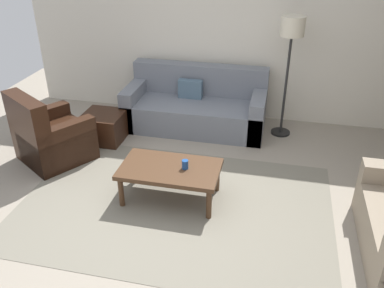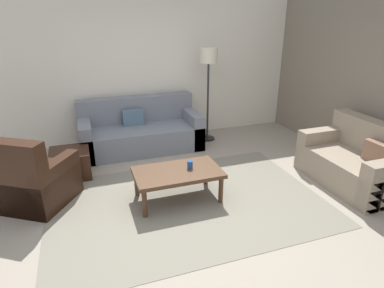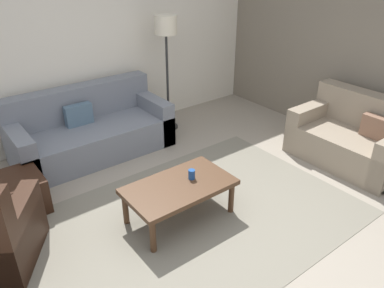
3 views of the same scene
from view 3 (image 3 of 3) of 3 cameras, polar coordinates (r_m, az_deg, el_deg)
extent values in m
plane|color=gray|center=(4.01, 0.22, -11.49)|extent=(8.00, 8.00, 0.00)
cube|color=silver|center=(5.52, -17.09, 14.70)|extent=(6.00, 0.12, 2.80)
cube|color=slate|center=(5.60, 26.07, 13.33)|extent=(0.12, 5.20, 2.80)
cube|color=slate|center=(4.01, 0.22, -11.45)|extent=(3.43, 2.32, 0.01)
cube|color=slate|center=(5.29, -14.76, 0.66)|extent=(2.07, 0.94, 0.42)
cube|color=slate|center=(5.49, -16.55, 4.12)|extent=(2.07, 0.24, 0.88)
cube|color=slate|center=(5.02, -24.62, -1.33)|extent=(0.20, 0.94, 0.62)
cube|color=slate|center=(5.62, -6.18, 4.24)|extent=(0.20, 0.94, 0.62)
cube|color=slate|center=(5.22, -16.85, 4.28)|extent=(0.36, 0.12, 0.28)
cube|color=gray|center=(5.33, 22.63, -0.43)|extent=(0.87, 1.43, 0.42)
cube|color=gray|center=(5.49, 24.79, 2.64)|extent=(0.24, 1.43, 0.88)
cube|color=gray|center=(5.57, 17.55, 2.83)|extent=(0.87, 0.20, 0.62)
cube|color=brown|center=(5.17, 26.23, 2.26)|extent=(0.12, 0.36, 0.28)
cube|color=black|center=(3.72, -24.29, -12.18)|extent=(0.57, 0.76, 0.60)
cube|color=black|center=(4.45, -25.16, -6.94)|extent=(0.56, 0.56, 0.40)
cylinder|color=#472D1C|center=(3.57, -5.97, -13.76)|extent=(0.06, 0.06, 0.36)
cylinder|color=#472D1C|center=(4.04, 5.99, -8.13)|extent=(0.06, 0.06, 0.36)
cylinder|color=#472D1C|center=(3.93, -10.08, -9.63)|extent=(0.06, 0.06, 0.36)
cylinder|color=#472D1C|center=(4.36, 1.32, -4.99)|extent=(0.06, 0.06, 0.36)
cube|color=#472D1C|center=(3.82, -1.97, -6.49)|extent=(1.10, 0.64, 0.05)
cylinder|color=#1E478C|center=(3.87, -0.05, -4.63)|extent=(0.07, 0.07, 0.10)
cylinder|color=black|center=(5.96, -3.53, 2.68)|extent=(0.28, 0.28, 0.03)
cylinder|color=#262626|center=(5.70, -3.73, 9.16)|extent=(0.04, 0.04, 1.45)
cylinder|color=beige|center=(5.49, -4.02, 17.65)|extent=(0.32, 0.32, 0.26)
camera|label=1|loc=(3.10, 77.00, 12.32)|focal=38.15mm
camera|label=2|loc=(1.26, 95.35, -17.56)|focal=30.30mm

